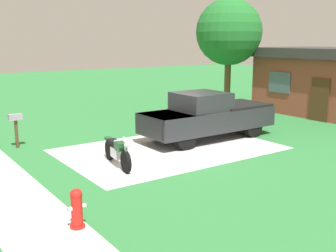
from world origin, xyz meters
TOP-DOWN VIEW (x-y plane):
  - ground_plane at (0.00, 0.00)m, footprint 80.00×80.00m
  - driveway_pad at (0.00, 0.00)m, footprint 5.05×7.69m
  - motorcycle at (0.72, -2.54)m, footprint 2.20×0.73m
  - pickup_truck at (-0.46, 2.25)m, footprint 2.02×5.64m
  - fire_hydrant at (4.14, -5.33)m, footprint 0.32×0.40m
  - mailbox at (-3.42, -4.50)m, footprint 0.26×0.48m
  - shade_tree at (-5.56, 7.97)m, footprint 3.71×3.71m

SIDE VIEW (x-z plane):
  - ground_plane at x=0.00m, z-range 0.00..0.00m
  - driveway_pad at x=0.00m, z-range 0.00..0.01m
  - fire_hydrant at x=4.14m, z-range -0.01..0.86m
  - motorcycle at x=0.72m, z-range -0.07..1.02m
  - pickup_truck at x=-0.46m, z-range 0.00..1.90m
  - mailbox at x=-3.42m, z-range 0.35..1.61m
  - shade_tree at x=-5.56m, z-range 1.22..7.43m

